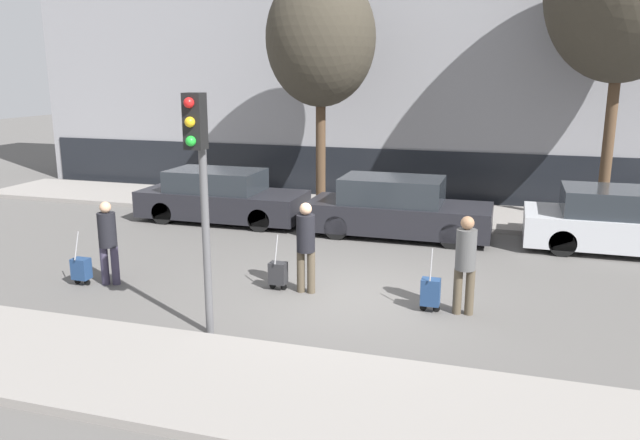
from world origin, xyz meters
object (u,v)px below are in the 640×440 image
(parked_car_2, at_px, (623,222))
(trolley_right, at_px, (430,292))
(bare_tree_near_crossing, at_px, (321,39))
(trolley_center, at_px, (278,273))
(pedestrian_right, at_px, (465,259))
(parked_car_0, at_px, (221,197))
(parked_car_1, at_px, (397,209))
(pedestrian_left, at_px, (108,238))
(traffic_light, at_px, (199,167))
(pedestrian_center, at_px, (306,242))
(trolley_left, at_px, (81,269))

(parked_car_2, bearing_deg, trolley_right, -126.16)
(parked_car_2, distance_m, bare_tree_near_crossing, 9.04)
(trolley_center, relative_size, pedestrian_right, 0.63)
(parked_car_0, distance_m, parked_car_1, 4.89)
(pedestrian_left, bearing_deg, parked_car_1, 29.13)
(pedestrian_left, height_order, traffic_light, traffic_light)
(pedestrian_left, bearing_deg, trolley_center, -7.72)
(pedestrian_center, distance_m, trolley_center, 0.85)
(pedestrian_left, xyz_separation_m, trolley_center, (3.20, 0.67, -0.60))
(parked_car_1, xyz_separation_m, parked_car_2, (5.16, 0.21, -0.02))
(parked_car_2, relative_size, traffic_light, 1.17)
(trolley_left, bearing_deg, parked_car_1, 46.71)
(trolley_left, xyz_separation_m, traffic_light, (3.41, -1.46, 2.33))
(parked_car_2, height_order, trolley_center, parked_car_2)
(parked_car_0, xyz_separation_m, trolley_right, (6.36, -5.01, -0.31))
(pedestrian_left, relative_size, trolley_center, 1.53)
(pedestrian_left, distance_m, trolley_left, 0.82)
(parked_car_2, bearing_deg, pedestrian_left, -150.80)
(pedestrian_right, xyz_separation_m, traffic_light, (-3.73, -2.11, 1.69))
(parked_car_1, distance_m, pedestrian_center, 4.66)
(traffic_light, bearing_deg, pedestrian_left, 150.31)
(trolley_right, height_order, bare_tree_near_crossing, bare_tree_near_crossing)
(trolley_center, bearing_deg, pedestrian_left, -168.09)
(parked_car_0, distance_m, pedestrian_right, 8.51)
(parked_car_1, bearing_deg, trolley_right, -73.13)
(trolley_center, distance_m, pedestrian_right, 3.50)
(pedestrian_right, distance_m, trolley_right, 0.83)
(trolley_center, bearing_deg, parked_car_2, 36.06)
(parked_car_2, distance_m, pedestrian_center, 7.69)
(trolley_center, relative_size, bare_tree_near_crossing, 0.16)
(parked_car_1, relative_size, trolley_left, 4.21)
(pedestrian_right, bearing_deg, parked_car_0, 139.18)
(trolley_center, xyz_separation_m, pedestrian_right, (3.43, -0.22, 0.65))
(parked_car_2, distance_m, traffic_light, 10.09)
(parked_car_1, bearing_deg, parked_car_2, 2.28)
(parked_car_0, bearing_deg, parked_car_2, 0.22)
(parked_car_0, xyz_separation_m, pedestrian_left, (0.28, -5.42, 0.26))
(parked_car_1, relative_size, trolley_right, 4.00)
(bare_tree_near_crossing, bearing_deg, parked_car_1, -38.46)
(parked_car_0, relative_size, pedestrian_left, 2.78)
(pedestrian_left, relative_size, trolley_right, 1.46)
(parked_car_2, bearing_deg, parked_car_1, -177.72)
(trolley_left, height_order, traffic_light, traffic_light)
(trolley_center, height_order, pedestrian_right, pedestrian_right)
(parked_car_1, height_order, bare_tree_near_crossing, bare_tree_near_crossing)
(trolley_left, distance_m, bare_tree_near_crossing, 9.14)
(pedestrian_left, bearing_deg, pedestrian_center, -9.23)
(trolley_left, bearing_deg, pedestrian_center, 11.57)
(parked_car_0, relative_size, pedestrian_right, 2.66)
(parked_car_0, distance_m, bare_tree_near_crossing, 5.16)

